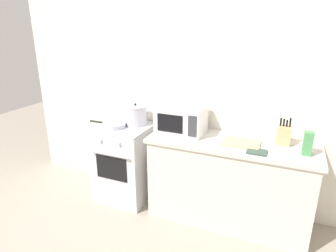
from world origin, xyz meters
TOP-DOWN VIEW (x-y plane):
  - ground_plane at (0.00, 0.00)m, footprint 10.00×10.00m
  - back_wall at (0.30, 0.97)m, footprint 4.40×0.10m
  - lower_cabinet_right at (0.90, 0.62)m, footprint 1.64×0.56m
  - countertop_right at (0.90, 0.62)m, footprint 1.70×0.60m
  - stove at (-0.35, 0.60)m, footprint 0.60×0.64m
  - stock_pot at (-0.25, 0.71)m, footprint 0.34×0.26m
  - frying_pan at (-0.44, 0.53)m, footprint 0.47×0.27m
  - microwave at (0.33, 0.68)m, footprint 0.50×0.37m
  - cutting_board at (1.00, 0.60)m, footprint 0.36×0.26m
  - knife_block at (1.38, 0.74)m, footprint 0.13×0.10m
  - pasta_box at (1.59, 0.57)m, footprint 0.08×0.08m
  - oven_mitt at (1.17, 0.44)m, footprint 0.18×0.14m

SIDE VIEW (x-z plane):
  - ground_plane at x=0.00m, z-range 0.00..0.00m
  - lower_cabinet_right at x=0.90m, z-range 0.00..0.88m
  - stove at x=-0.35m, z-range 0.00..0.92m
  - countertop_right at x=0.90m, z-range 0.88..0.92m
  - oven_mitt at x=1.17m, z-range 0.92..0.94m
  - cutting_board at x=1.00m, z-range 0.92..0.94m
  - frying_pan at x=-0.44m, z-range 0.92..0.97m
  - knife_block at x=1.38m, z-range 0.88..1.16m
  - pasta_box at x=1.59m, z-range 0.92..1.14m
  - stock_pot at x=-0.25m, z-range 0.91..1.17m
  - microwave at x=0.33m, z-range 0.92..1.22m
  - back_wall at x=0.30m, z-range 0.00..2.50m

